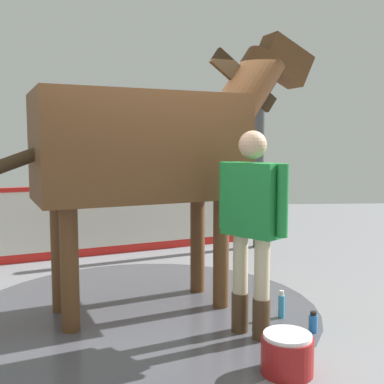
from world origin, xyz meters
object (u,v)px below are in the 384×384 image
(horse, at_px, (153,145))
(handler, at_px, (252,218))
(wash_bucket, at_px, (287,354))
(bottle_spray, at_px, (313,323))
(bottle_shampoo, at_px, (281,305))

(horse, height_order, handler, horse)
(horse, xyz_separation_m, wash_bucket, (-0.97, 1.45, -1.48))
(horse, relative_size, wash_bucket, 8.65)
(handler, height_order, bottle_spray, handler)
(wash_bucket, bearing_deg, handler, -78.87)
(bottle_spray, bearing_deg, handler, 1.93)
(wash_bucket, relative_size, bottle_shampoo, 1.43)
(horse, bearing_deg, handler, -63.20)
(wash_bucket, height_order, bottle_spray, wash_bucket)
(horse, xyz_separation_m, bottle_spray, (-1.39, 0.74, -1.54))
(handler, height_order, bottle_shampoo, handler)
(handler, relative_size, bottle_spray, 9.40)
(horse, distance_m, bottle_shampoo, 1.97)
(bottle_shampoo, distance_m, bottle_spray, 0.41)
(bottle_spray, bearing_deg, wash_bucket, 58.93)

